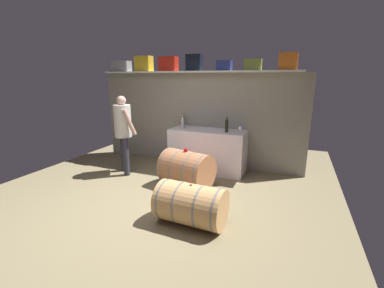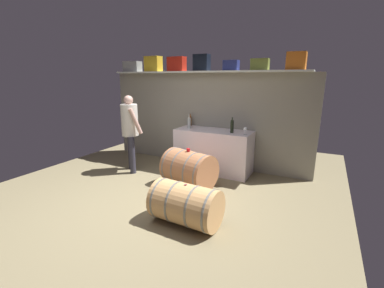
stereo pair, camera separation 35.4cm
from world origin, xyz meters
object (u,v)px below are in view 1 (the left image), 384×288
wine_barrel_near (187,169)px  tasting_cup (186,150)px  toolcase_orange (288,61)px  toolcase_yellow (144,64)px  work_cabinet (208,150)px  toolcase_navy (224,66)px  wine_bottle_clear (183,122)px  winemaker_pouring (123,127)px  wine_bottle_amber (183,120)px  toolcase_olive (253,65)px  wine_glass (240,129)px  wine_barrel_far (191,204)px  toolcase_grey (122,66)px  toolcase_black (195,63)px  wine_bottle_dark (227,125)px  toolcase_red (168,64)px

wine_barrel_near → tasting_cup: tasting_cup is taller
toolcase_orange → tasting_cup: toolcase_orange is taller
toolcase_orange → tasting_cup: size_ratio=4.97×
toolcase_yellow → work_cabinet: bearing=-7.6°
toolcase_navy → wine_bottle_clear: bearing=-160.9°
toolcase_yellow → winemaker_pouring: toolcase_yellow is taller
wine_bottle_clear → wine_bottle_amber: (-0.13, 0.29, -0.00)m
toolcase_olive → wine_barrel_near: bearing=-128.1°
wine_glass → winemaker_pouring: 2.32m
toolcase_orange → wine_bottle_clear: toolcase_orange is taller
toolcase_navy → wine_barrel_far: (0.22, -2.31, -1.88)m
toolcase_grey → tasting_cup: 2.86m
wine_bottle_clear → wine_bottle_amber: wine_bottle_clear is taller
toolcase_black → wine_bottle_dark: (0.81, -0.32, -1.21)m
wine_glass → tasting_cup: (-0.79, -0.82, -0.30)m
wine_glass → tasting_cup: 1.18m
wine_bottle_amber → wine_barrel_near: bearing=-63.3°
toolcase_yellow → wine_bottle_amber: bearing=0.8°
toolcase_navy → wine_bottle_dark: toolcase_navy is taller
toolcase_grey → toolcase_black: bearing=-4.2°
wine_barrel_near → winemaker_pouring: winemaker_pouring is taller
toolcase_navy → work_cabinet: 1.76m
toolcase_yellow → toolcase_navy: size_ratio=1.28×
toolcase_orange → winemaker_pouring: (-2.98, -1.01, -1.24)m
toolcase_orange → winemaker_pouring: bearing=-161.0°
toolcase_grey → tasting_cup: bearing=-33.0°
wine_barrel_far → winemaker_pouring: (-2.00, 1.30, 0.69)m
toolcase_olive → wine_bottle_amber: size_ratio=1.20×
toolcase_navy → work_cabinet: (-0.25, -0.23, -1.73)m
toolcase_grey → winemaker_pouring: (0.70, -1.01, -1.21)m
toolcase_red → wine_glass: size_ratio=2.79×
toolcase_navy → wine_glass: toolcase_navy is taller
wine_bottle_clear → wine_barrel_far: bearing=-63.3°
toolcase_grey → wine_barrel_near: toolcase_grey is taller
wine_bottle_dark → wine_barrel_far: (0.05, -1.99, -0.74)m
toolcase_orange → wine_bottle_clear: 2.35m
wine_bottle_amber → toolcase_orange: bearing=-0.1°
wine_barrel_far → winemaker_pouring: size_ratio=0.59×
toolcase_red → tasting_cup: toolcase_red is taller
winemaker_pouring → tasting_cup: bearing=37.6°
wine_bottle_clear → tasting_cup: size_ratio=4.67×
toolcase_yellow → wine_bottle_dark: bearing=-8.4°
toolcase_yellow → wine_bottle_amber: 1.55m
wine_barrel_far → toolcase_navy: bearing=98.3°
wine_bottle_dark → toolcase_black: bearing=158.5°
tasting_cup → toolcase_orange: bearing=37.3°
toolcase_black → wine_bottle_dark: toolcase_black is taller
wine_bottle_amber → tasting_cup: bearing=-63.9°
toolcase_olive → wine_bottle_dark: (-0.39, -0.32, -1.15)m
toolcase_black → wine_glass: 1.69m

